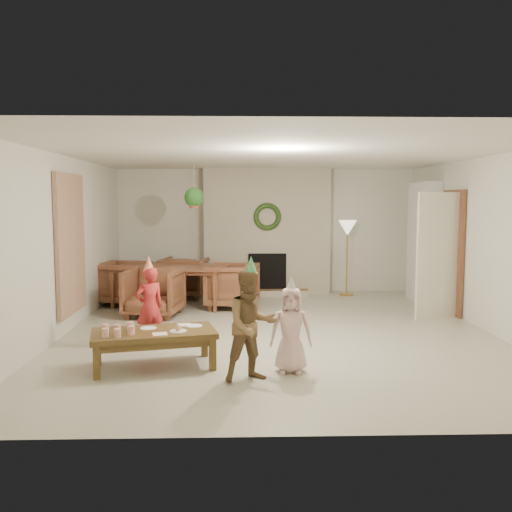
{
  "coord_description": "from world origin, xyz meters",
  "views": [
    {
      "loc": [
        -0.53,
        -7.7,
        1.88
      ],
      "look_at": [
        -0.3,
        0.4,
        1.05
      ],
      "focal_mm": 38.58,
      "sensor_mm": 36.0,
      "label": 1
    }
  ],
  "objects_px": {
    "dining_chair_near": "(154,292)",
    "coffee_table_top": "(154,333)",
    "dining_chair_left": "(123,283)",
    "dining_chair_right": "(232,286)",
    "child_plaid": "(251,325)",
    "dining_table": "(171,286)",
    "child_red": "(150,307)",
    "child_pink": "(291,330)",
    "dining_chair_far": "(185,277)"
  },
  "relations": [
    {
      "from": "dining_chair_near",
      "to": "coffee_table_top",
      "type": "distance_m",
      "value": 2.77
    },
    {
      "from": "dining_chair_left",
      "to": "dining_chair_right",
      "type": "relative_size",
      "value": 1.0
    },
    {
      "from": "dining_chair_left",
      "to": "child_plaid",
      "type": "height_order",
      "value": "child_plaid"
    },
    {
      "from": "dining_table",
      "to": "child_plaid",
      "type": "distance_m",
      "value": 4.31
    },
    {
      "from": "dining_chair_left",
      "to": "child_plaid",
      "type": "xyz_separation_m",
      "value": [
        2.22,
        -4.25,
        0.19
      ]
    },
    {
      "from": "child_red",
      "to": "child_pink",
      "type": "relative_size",
      "value": 1.1
    },
    {
      "from": "dining_chair_far",
      "to": "coffee_table_top",
      "type": "bearing_deg",
      "value": 101.9
    },
    {
      "from": "dining_table",
      "to": "dining_chair_right",
      "type": "distance_m",
      "value": 1.11
    },
    {
      "from": "dining_chair_near",
      "to": "dining_chair_right",
      "type": "height_order",
      "value": "same"
    },
    {
      "from": "dining_chair_left",
      "to": "dining_chair_right",
      "type": "bearing_deg",
      "value": -90.0
    },
    {
      "from": "child_red",
      "to": "child_pink",
      "type": "xyz_separation_m",
      "value": [
        1.71,
        -1.09,
        -0.05
      ]
    },
    {
      "from": "dining_chair_right",
      "to": "dining_chair_far",
      "type": "bearing_deg",
      "value": -128.66
    },
    {
      "from": "dining_chair_near",
      "to": "dining_chair_far",
      "type": "xyz_separation_m",
      "value": [
        0.33,
        1.74,
        0.0
      ]
    },
    {
      "from": "child_plaid",
      "to": "child_red",
      "type": "bearing_deg",
      "value": 113.37
    },
    {
      "from": "dining_chair_right",
      "to": "coffee_table_top",
      "type": "xyz_separation_m",
      "value": [
        -0.83,
        -3.4,
        -0.01
      ]
    },
    {
      "from": "dining_table",
      "to": "child_pink",
      "type": "bearing_deg",
      "value": -54.4
    },
    {
      "from": "dining_chair_right",
      "to": "child_red",
      "type": "distance_m",
      "value": 2.74
    },
    {
      "from": "coffee_table_top",
      "to": "child_plaid",
      "type": "height_order",
      "value": "child_plaid"
    },
    {
      "from": "dining_chair_far",
      "to": "child_red",
      "type": "bearing_deg",
      "value": 99.28
    },
    {
      "from": "dining_table",
      "to": "dining_chair_far",
      "type": "xyz_separation_m",
      "value": [
        0.16,
        0.87,
        0.04
      ]
    },
    {
      "from": "dining_table",
      "to": "dining_chair_left",
      "type": "distance_m",
      "value": 0.89
    },
    {
      "from": "dining_chair_right",
      "to": "child_red",
      "type": "height_order",
      "value": "child_red"
    },
    {
      "from": "dining_chair_far",
      "to": "dining_chair_right",
      "type": "height_order",
      "value": "same"
    },
    {
      "from": "child_plaid",
      "to": "dining_table",
      "type": "bearing_deg",
      "value": 88.28
    },
    {
      "from": "coffee_table_top",
      "to": "child_red",
      "type": "relative_size",
      "value": 1.31
    },
    {
      "from": "dining_chair_near",
      "to": "dining_chair_right",
      "type": "bearing_deg",
      "value": 38.66
    },
    {
      "from": "dining_table",
      "to": "child_pink",
      "type": "height_order",
      "value": "child_pink"
    },
    {
      "from": "dining_chair_near",
      "to": "child_red",
      "type": "distance_m",
      "value": 1.89
    },
    {
      "from": "dining_chair_right",
      "to": "coffee_table_top",
      "type": "distance_m",
      "value": 3.5
    },
    {
      "from": "coffee_table_top",
      "to": "child_red",
      "type": "distance_m",
      "value": 0.89
    },
    {
      "from": "dining_table",
      "to": "dining_chair_left",
      "type": "relative_size",
      "value": 2.34
    },
    {
      "from": "child_red",
      "to": "coffee_table_top",
      "type": "bearing_deg",
      "value": 69.03
    },
    {
      "from": "dining_chair_far",
      "to": "child_red",
      "type": "xyz_separation_m",
      "value": [
        -0.08,
        -3.62,
        0.13
      ]
    },
    {
      "from": "dining_chair_right",
      "to": "child_plaid",
      "type": "xyz_separation_m",
      "value": [
        0.26,
        -3.89,
        0.19
      ]
    },
    {
      "from": "child_red",
      "to": "child_plaid",
      "type": "distance_m",
      "value": 1.85
    },
    {
      "from": "dining_table",
      "to": "child_pink",
      "type": "relative_size",
      "value": 2.14
    },
    {
      "from": "dining_table",
      "to": "dining_chair_left",
      "type": "height_order",
      "value": "dining_chair_left"
    },
    {
      "from": "dining_chair_far",
      "to": "dining_chair_right",
      "type": "distance_m",
      "value": 1.42
    },
    {
      "from": "dining_chair_near",
      "to": "child_plaid",
      "type": "relative_size",
      "value": 0.74
    },
    {
      "from": "dining_chair_left",
      "to": "dining_chair_right",
      "type": "height_order",
      "value": "same"
    },
    {
      "from": "dining_table",
      "to": "child_plaid",
      "type": "xyz_separation_m",
      "value": [
        1.35,
        -4.09,
        0.23
      ]
    },
    {
      "from": "child_plaid",
      "to": "child_pink",
      "type": "height_order",
      "value": "child_plaid"
    },
    {
      "from": "dining_chair_near",
      "to": "dining_chair_far",
      "type": "distance_m",
      "value": 1.77
    },
    {
      "from": "dining_chair_far",
      "to": "dining_chair_right",
      "type": "bearing_deg",
      "value": 141.34
    },
    {
      "from": "child_plaid",
      "to": "dining_chair_near",
      "type": "bearing_deg",
      "value": 95.2
    },
    {
      "from": "dining_chair_near",
      "to": "dining_chair_right",
      "type": "xyz_separation_m",
      "value": [
        1.25,
        0.67,
        0.0
      ]
    },
    {
      "from": "dining_chair_left",
      "to": "dining_table",
      "type": "bearing_deg",
      "value": -90.0
    },
    {
      "from": "child_red",
      "to": "child_plaid",
      "type": "relative_size",
      "value": 0.88
    },
    {
      "from": "dining_chair_near",
      "to": "dining_table",
      "type": "bearing_deg",
      "value": 90.0
    },
    {
      "from": "dining_chair_right",
      "to": "child_red",
      "type": "xyz_separation_m",
      "value": [
        -1.01,
        -2.54,
        0.13
      ]
    }
  ]
}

